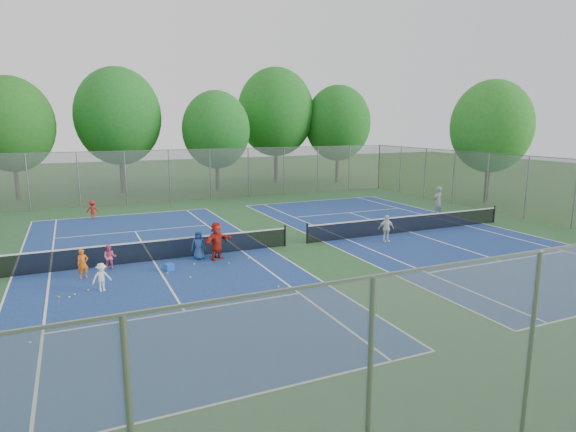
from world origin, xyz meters
The scene contains 37 objects.
ground centered at (0.00, 0.00, 0.00)m, with size 120.00×120.00×0.00m, color #295219.
court_pad centered at (0.00, 0.00, 0.01)m, with size 32.00×32.00×0.01m, color #29582E.
court_left centered at (-7.00, 0.00, 0.02)m, with size 10.97×23.77×0.01m, color navy.
court_right centered at (7.00, 0.00, 0.02)m, with size 10.97×23.77×0.01m, color navy.
net_left centered at (-7.00, 0.00, 0.46)m, with size 12.87×0.10×0.91m, color black.
net_right centered at (7.00, 0.00, 0.46)m, with size 12.87×0.10×0.91m, color black.
fence_north centered at (0.00, 16.00, 2.00)m, with size 32.00×0.10×4.00m, color gray.
fence_east centered at (16.00, 0.00, 2.00)m, with size 32.00×0.10×4.00m, color gray.
tree_nw centered at (-14.00, 22.00, 5.89)m, with size 6.40×6.40×9.58m.
tree_nl centered at (-6.00, 23.00, 6.54)m, with size 7.20×7.20×10.69m.
tree_nc centered at (2.00, 21.00, 5.39)m, with size 6.00×6.00×8.85m.
tree_nr centered at (9.00, 24.00, 7.04)m, with size 7.60×7.60×11.42m.
tree_ne centered at (15.00, 22.00, 5.97)m, with size 6.60×6.60×9.77m.
tree_side_e centered at (19.00, 6.00, 5.74)m, with size 6.00×6.00×9.20m.
ball_crate centered at (-6.62, -1.73, 0.15)m, with size 0.34×0.34×0.29m, color blue.
ball_hopper centered at (-4.89, -0.04, 0.30)m, with size 0.30×0.30×0.59m, color green.
student_a centered at (-9.87, -1.32, 0.59)m, with size 0.43×0.28×1.18m, color orange.
student_b centered at (-8.82, -0.60, 0.54)m, with size 0.53×0.41×1.08m, color #EA5B8E.
student_c centered at (-9.30, -3.21, 0.53)m, with size 0.68×0.39×1.06m, color white.
student_d centered at (-4.25, -0.60, 0.73)m, with size 0.85×0.36×1.46m, color black.
student_e centered at (-5.08, -0.60, 0.66)m, with size 0.65×0.42×1.33m, color #27498F.
student_f centered at (-4.35, -0.96, 0.86)m, with size 1.59×0.51×1.72m, color red.
child_far_baseline centered at (-8.97, 11.31, 0.59)m, with size 0.77×0.44×1.18m, color #B21C19.
instructor centered at (11.51, 2.90, 0.99)m, with size 0.72×0.47×1.98m, color gray.
teen_court_b centered at (4.48, -1.31, 0.71)m, with size 0.83×0.34×1.41m, color white.
tennis_ball_0 centered at (-6.78, -2.21, 0.03)m, with size 0.07×0.07×0.07m, color #B0C22D.
tennis_ball_1 centered at (-10.22, -3.34, 0.03)m, with size 0.07×0.07×0.07m, color #BADA32.
tennis_ball_2 centered at (-3.07, -1.50, 0.03)m, with size 0.07×0.07×0.07m, color gold.
tennis_ball_3 centered at (-5.49, -1.35, 0.03)m, with size 0.07×0.07×0.07m, color #CFE936.
tennis_ball_4 centered at (-6.06, -3.10, 0.03)m, with size 0.07×0.07×0.07m, color yellow.
tennis_ball_5 centered at (-4.10, -1.87, 0.03)m, with size 0.07×0.07×0.07m, color #BEE735.
tennis_ball_6 centered at (-10.40, -3.54, 0.03)m, with size 0.07×0.07×0.07m, color yellow.
tennis_ball_7 centered at (-2.97, -5.62, 0.03)m, with size 0.07×0.07×0.07m, color yellow.
tennis_ball_8 centered at (-3.33, -5.55, 0.03)m, with size 0.07×0.07×0.07m, color #C4E735.
tennis_ball_9 centered at (-10.74, -3.36, 0.03)m, with size 0.07×0.07×0.07m, color #ADD431.
tennis_ball_10 centered at (-11.41, -6.93, 0.03)m, with size 0.07×0.07×0.07m, color #D6F338.
tennis_ball_11 centered at (-9.78, -3.04, 0.03)m, with size 0.07×0.07×0.07m, color #C4D932.
Camera 1 is at (-9.97, -21.15, 6.02)m, focal length 30.00 mm.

